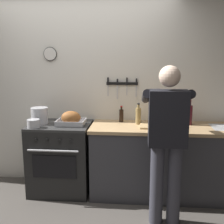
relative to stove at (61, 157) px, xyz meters
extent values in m
cube|color=white|center=(0.22, 0.36, 0.85)|extent=(6.00, 0.10, 2.60)
cube|color=black|center=(0.77, 0.30, 0.94)|extent=(0.42, 0.02, 0.04)
cube|color=silver|center=(0.58, 0.29, 0.85)|extent=(0.02, 0.00, 0.15)
cube|color=black|center=(0.58, 0.29, 0.97)|extent=(0.02, 0.02, 0.10)
cube|color=silver|center=(0.71, 0.29, 0.83)|extent=(0.02, 0.00, 0.19)
cube|color=black|center=(0.71, 0.29, 0.96)|extent=(0.02, 0.02, 0.08)
cube|color=silver|center=(0.84, 0.29, 0.86)|extent=(0.01, 0.00, 0.14)
cube|color=black|center=(0.84, 0.29, 0.97)|extent=(0.02, 0.02, 0.10)
cube|color=silver|center=(0.96, 0.29, 0.85)|extent=(0.02, 0.00, 0.15)
cube|color=black|center=(0.96, 0.29, 0.97)|extent=(0.02, 0.02, 0.09)
cylinder|color=white|center=(-0.18, 0.29, 1.33)|extent=(0.16, 0.02, 0.16)
torus|color=black|center=(-0.18, 0.29, 1.33)|extent=(0.18, 0.02, 0.18)
cube|color=#38383D|center=(1.42, 0.00, -0.02)|extent=(2.00, 0.62, 0.86)
cube|color=tan|center=(1.42, 0.00, 0.43)|extent=(2.03, 0.65, 0.04)
cube|color=black|center=(0.00, 0.00, -0.02)|extent=(0.76, 0.62, 0.87)
cube|color=black|center=(0.00, -0.31, 0.00)|extent=(0.53, 0.01, 0.28)
cube|color=#2D2D2D|center=(0.00, 0.00, 0.43)|extent=(0.76, 0.62, 0.03)
cylinder|color=black|center=(-0.21, -0.32, 0.33)|extent=(0.04, 0.02, 0.04)
cylinder|color=black|center=(-0.08, -0.32, 0.33)|extent=(0.04, 0.02, 0.04)
cylinder|color=black|center=(0.08, -0.32, 0.33)|extent=(0.04, 0.02, 0.04)
cylinder|color=black|center=(0.21, -0.32, 0.33)|extent=(0.04, 0.02, 0.04)
cylinder|color=silver|center=(0.00, -0.34, 0.21)|extent=(0.61, 0.02, 0.02)
cylinder|color=#383842|center=(1.19, -0.63, -0.02)|extent=(0.14, 0.14, 0.86)
cylinder|color=#383842|center=(1.37, -0.63, -0.02)|extent=(0.14, 0.14, 0.86)
cube|color=black|center=(1.28, -0.63, 0.69)|extent=(0.38, 0.22, 0.56)
sphere|color=beige|center=(1.28, -0.63, 1.10)|extent=(0.21, 0.21, 0.21)
cylinder|color=black|center=(1.07, -0.39, 0.87)|extent=(0.09, 0.55, 0.22)
cylinder|color=black|center=(1.49, -0.39, 0.87)|extent=(0.09, 0.55, 0.22)
cube|color=#B7B7BC|center=(0.15, -0.04, 0.46)|extent=(0.34, 0.25, 0.01)
cube|color=#B7B7BC|center=(0.15, -0.16, 0.49)|extent=(0.34, 0.01, 0.05)
cube|color=#B7B7BC|center=(0.15, 0.09, 0.49)|extent=(0.34, 0.01, 0.05)
cube|color=#B7B7BC|center=(-0.02, -0.04, 0.49)|extent=(0.01, 0.25, 0.05)
cube|color=#B7B7BC|center=(0.32, -0.04, 0.49)|extent=(0.01, 0.25, 0.05)
ellipsoid|color=#935628|center=(0.15, -0.04, 0.54)|extent=(0.24, 0.18, 0.17)
cylinder|color=#B7B7BC|center=(-0.27, 0.01, 0.55)|extent=(0.21, 0.21, 0.21)
cylinder|color=#B7B7BC|center=(-0.27, -0.21, 0.50)|extent=(0.15, 0.15, 0.10)
cube|color=tan|center=(1.19, -0.06, 0.46)|extent=(0.36, 0.24, 0.02)
cylinder|color=gold|center=(1.21, 0.19, 0.56)|extent=(0.07, 0.07, 0.23)
cylinder|color=gold|center=(1.21, 0.19, 0.70)|extent=(0.03, 0.03, 0.05)
cylinder|color=black|center=(1.21, 0.19, 0.74)|extent=(0.04, 0.04, 0.01)
cylinder|color=black|center=(0.77, 0.20, 0.53)|extent=(0.06, 0.06, 0.16)
cylinder|color=black|center=(0.77, 0.20, 0.63)|extent=(0.03, 0.03, 0.04)
cylinder|color=#B21919|center=(0.77, 0.20, 0.65)|extent=(0.03, 0.03, 0.01)
cylinder|color=#47141E|center=(1.63, 0.11, 0.57)|extent=(0.08, 0.08, 0.25)
cylinder|color=#47141E|center=(1.63, 0.11, 0.72)|extent=(0.03, 0.03, 0.05)
cylinder|color=maroon|center=(1.63, 0.11, 0.76)|extent=(0.04, 0.04, 0.01)
cylinder|color=#997F4C|center=(0.99, 0.09, 0.55)|extent=(0.07, 0.07, 0.21)
cylinder|color=#997F4C|center=(0.99, 0.09, 0.68)|extent=(0.03, 0.03, 0.05)
cylinder|color=black|center=(0.99, 0.09, 0.71)|extent=(0.03, 0.03, 0.01)
camera|label=1|loc=(0.97, -3.34, 1.29)|focal=44.35mm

